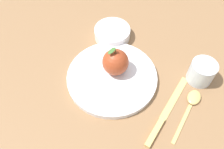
{
  "coord_description": "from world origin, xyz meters",
  "views": [
    {
      "loc": [
        0.05,
        0.34,
        0.55
      ],
      "look_at": [
        0.02,
        -0.03,
        0.02
      ],
      "focal_mm": 37.39,
      "sensor_mm": 36.0,
      "label": 1
    }
  ],
  "objects_px": {
    "cup": "(202,71)",
    "spoon": "(192,103)",
    "side_bowl": "(112,32)",
    "apple": "(115,62)",
    "dinner_plate": "(112,77)",
    "knife": "(164,116)"
  },
  "relations": [
    {
      "from": "apple",
      "to": "spoon",
      "type": "height_order",
      "value": "apple"
    },
    {
      "from": "dinner_plate",
      "to": "cup",
      "type": "relative_size",
      "value": 3.63
    },
    {
      "from": "apple",
      "to": "cup",
      "type": "distance_m",
      "value": 0.24
    },
    {
      "from": "cup",
      "to": "spoon",
      "type": "height_order",
      "value": "cup"
    },
    {
      "from": "cup",
      "to": "dinner_plate",
      "type": "bearing_deg",
      "value": -4.28
    },
    {
      "from": "apple",
      "to": "side_bowl",
      "type": "bearing_deg",
      "value": -90.93
    },
    {
      "from": "spoon",
      "to": "side_bowl",
      "type": "bearing_deg",
      "value": -53.75
    },
    {
      "from": "side_bowl",
      "to": "cup",
      "type": "height_order",
      "value": "cup"
    },
    {
      "from": "dinner_plate",
      "to": "knife",
      "type": "distance_m",
      "value": 0.18
    },
    {
      "from": "side_bowl",
      "to": "spoon",
      "type": "distance_m",
      "value": 0.32
    },
    {
      "from": "apple",
      "to": "side_bowl",
      "type": "height_order",
      "value": "apple"
    },
    {
      "from": "side_bowl",
      "to": "spoon",
      "type": "height_order",
      "value": "side_bowl"
    },
    {
      "from": "knife",
      "to": "spoon",
      "type": "distance_m",
      "value": 0.08
    },
    {
      "from": "dinner_plate",
      "to": "spoon",
      "type": "bearing_deg",
      "value": 154.87
    },
    {
      "from": "dinner_plate",
      "to": "cup",
      "type": "bearing_deg",
      "value": 175.72
    },
    {
      "from": "cup",
      "to": "spoon",
      "type": "distance_m",
      "value": 0.09
    },
    {
      "from": "cup",
      "to": "apple",
      "type": "bearing_deg",
      "value": -8.82
    },
    {
      "from": "side_bowl",
      "to": "cup",
      "type": "relative_size",
      "value": 1.63
    },
    {
      "from": "apple",
      "to": "dinner_plate",
      "type": "bearing_deg",
      "value": 59.48
    },
    {
      "from": "apple",
      "to": "cup",
      "type": "xyz_separation_m",
      "value": [
        -0.23,
        0.04,
        -0.02
      ]
    },
    {
      "from": "apple",
      "to": "cup",
      "type": "height_order",
      "value": "apple"
    },
    {
      "from": "side_bowl",
      "to": "cup",
      "type": "distance_m",
      "value": 0.29
    }
  ]
}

